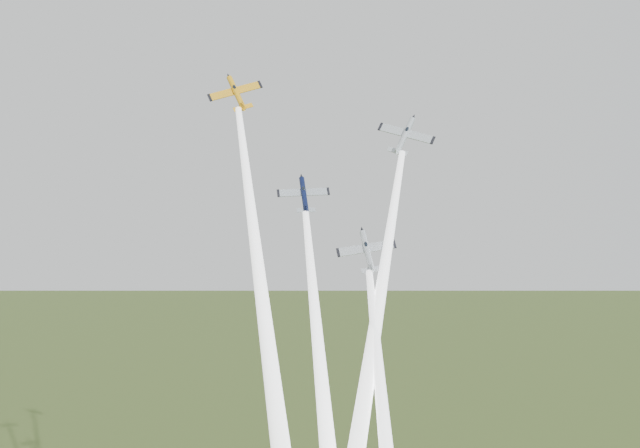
# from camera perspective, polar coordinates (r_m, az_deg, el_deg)

# --- Properties ---
(plane_yellow) EXTENTS (11.66, 8.07, 10.02)m
(plane_yellow) POSITION_cam_1_polar(r_m,az_deg,el_deg) (126.13, -5.97, 9.25)
(plane_yellow) COLOR #ECA214
(smoke_trail_yellow) EXTENTS (20.26, 39.60, 60.40)m
(smoke_trail_yellow) POSITION_cam_1_polar(r_m,az_deg,el_deg) (104.10, -3.97, -6.61)
(smoke_trail_yellow) COLOR white
(plane_navy) EXTENTS (9.38, 7.50, 7.47)m
(plane_navy) POSITION_cam_1_polar(r_m,az_deg,el_deg) (118.36, -1.15, 2.10)
(plane_navy) COLOR #0B1233
(smoke_trail_navy) EXTENTS (13.83, 34.55, 50.33)m
(smoke_trail_navy) POSITION_cam_1_polar(r_m,az_deg,el_deg) (102.98, 0.28, -12.82)
(smoke_trail_navy) COLOR white
(plane_silver_right) EXTENTS (11.13, 7.00, 10.14)m
(plane_silver_right) POSITION_cam_1_polar(r_m,az_deg,el_deg) (122.07, 6.05, 6.27)
(plane_silver_right) COLOR #B3BBC2
(smoke_trail_silver_right) EXTENTS (9.08, 40.63, 58.04)m
(smoke_trail_silver_right) POSITION_cam_1_polar(r_m,az_deg,el_deg) (102.79, 3.55, -9.94)
(smoke_trail_silver_right) COLOR white
(plane_silver_low) EXTENTS (10.22, 7.31, 8.68)m
(plane_silver_low) POSITION_cam_1_polar(r_m,az_deg,el_deg) (110.12, 3.38, -1.94)
(plane_silver_low) COLOR #B0B6BE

